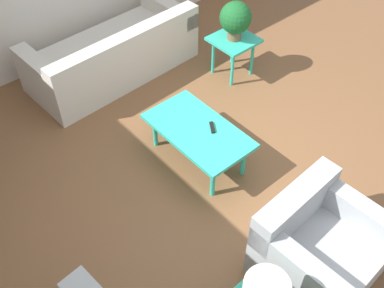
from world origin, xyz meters
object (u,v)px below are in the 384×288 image
Objects in this scene: sofa at (114,55)px; coffee_table at (198,132)px; side_table_plant at (234,44)px; armchair at (317,246)px; potted_plant at (236,19)px.

sofa is 1.94× the size of coffee_table.
coffee_table is 2.15× the size of side_table_plant.
sofa reaches higher than side_table_plant.
coffee_table is at bearing 122.45° from side_table_plant.
armchair is (-3.48, 0.29, 0.02)m from sofa.
side_table_plant is 0.36m from potted_plant.
coffee_table is at bearing 122.45° from potted_plant.
potted_plant is at bearing -45.00° from side_table_plant.
side_table_plant is 1.08× the size of potted_plant.
armchair is at bearing 176.75° from coffee_table.
armchair reaches higher than sofa.
coffee_table is (1.62, -0.09, 0.08)m from armchair.
potted_plant is (0.86, -1.36, 0.41)m from coffee_table.
armchair reaches higher than coffee_table.
sofa is 1.53m from side_table_plant.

